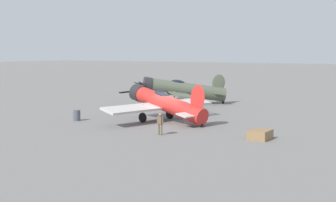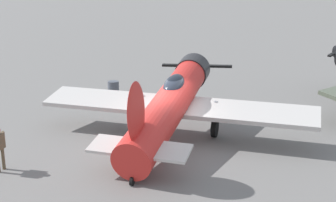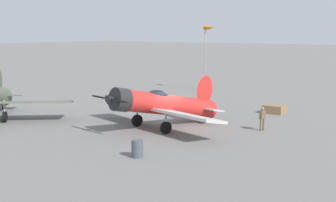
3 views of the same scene
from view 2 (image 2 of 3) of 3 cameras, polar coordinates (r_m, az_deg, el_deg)
ground_plane at (r=17.95m, az=-0.00°, el=-5.55°), size 400.00×400.00×0.00m
airplane_foreground at (r=17.88m, az=0.45°, el=-0.27°), size 8.99×11.48×3.46m
fuel_drum at (r=25.00m, az=-6.95°, el=1.47°), size 0.65×0.65×0.92m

